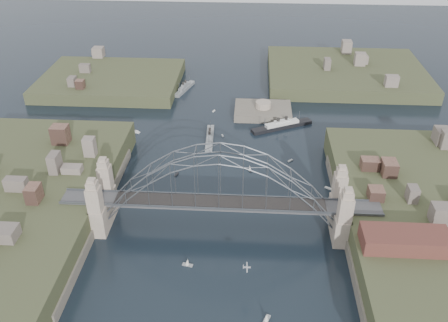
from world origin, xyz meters
TOP-DOWN VIEW (x-y plane):
  - ground at (0.00, 0.00)m, footprint 500.00×500.00m
  - bridge at (0.00, 0.00)m, footprint 84.00×13.80m
  - shore_west at (-57.32, 0.00)m, footprint 50.50×90.00m
  - shore_east at (57.32, 0.00)m, footprint 50.50×90.00m
  - headland_nw at (-55.00, 95.00)m, footprint 60.00×45.00m
  - headland_ne at (50.00, 110.00)m, footprint 70.00×55.00m
  - fort_island at (12.00, 70.00)m, footprint 22.00×16.00m
  - wharf_shed at (44.00, -14.00)m, footprint 20.00×8.00m
  - finger_pier at (39.00, -28.00)m, footprint 4.00×22.00m
  - naval_cruiser_near at (-7.02, 48.27)m, footprint 3.24×18.47m
  - naval_cruiser_far at (-21.87, 91.76)m, footprint 7.13×16.96m
  - ocean_liner at (19.00, 59.11)m, footprint 23.13×13.85m
  - aeroplane at (7.52, -22.21)m, footprint 1.75×3.31m
  - small_boat_a at (-15.52, 24.83)m, footprint 1.27×2.25m
  - small_boat_b at (7.61, 28.57)m, footprint 1.48×1.97m
  - small_boat_c at (-6.85, -15.15)m, footprint 2.78×1.42m
  - small_boat_d at (20.91, 35.43)m, footprint 1.98×1.98m
  - small_boat_e at (-34.75, 52.10)m, footprint 3.53×2.25m
  - small_boat_f at (-2.64, 51.17)m, footprint 1.09×1.89m
  - small_boat_g at (12.22, -30.80)m, footprint 2.04×3.20m
  - small_boat_h at (-7.46, 71.47)m, footprint 1.14×1.82m
  - small_boat_i at (31.64, 20.17)m, footprint 2.32×1.79m

SIDE VIEW (x-z plane):
  - fort_island at x=12.00m, z-range -5.04..4.36m
  - ground at x=0.00m, z-range 0.00..0.00m
  - small_boat_a at x=-15.52m, z-range -0.08..0.38m
  - small_boat_d at x=20.91m, z-range -0.08..0.38m
  - small_boat_f at x=-2.64m, z-range -0.08..0.38m
  - small_boat_h at x=-7.46m, z-range -0.08..0.38m
  - small_boat_i at x=31.64m, z-range -0.08..0.38m
  - small_boat_e at x=-34.75m, z-range -0.43..0.99m
  - headland_nw at x=-55.00m, z-range -4.00..5.00m
  - finger_pier at x=39.00m, z-range 0.00..1.40m
  - small_boat_g at x=12.22m, z-range -0.44..1.93m
  - headland_ne at x=50.00m, z-range -4.00..5.50m
  - small_boat_c at x=-6.85m, z-range -0.37..2.00m
  - naval_cruiser_near at x=-7.02m, z-range -1.90..3.61m
  - naval_cruiser_far at x=-21.87m, z-range -1.98..3.76m
  - ocean_liner at x=19.00m, z-range -2.05..3.90m
  - small_boat_b at x=7.61m, z-range -0.23..2.15m
  - shore_west at x=-57.32m, z-range -4.03..7.97m
  - shore_east at x=57.32m, z-range -4.03..7.97m
  - aeroplane at x=7.52m, z-range 6.91..7.39m
  - wharf_shed at x=44.00m, z-range 8.00..12.00m
  - bridge at x=0.00m, z-range 0.02..24.62m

